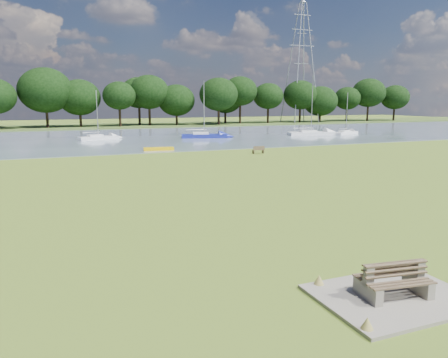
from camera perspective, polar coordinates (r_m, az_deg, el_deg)
name	(u,v)px	position (r m, az deg, el deg)	size (l,w,h in m)	color
ground	(215,197)	(25.03, -1.18, -2.38)	(220.00, 220.00, 0.00)	olive
river	(112,138)	(65.64, -14.40, 5.16)	(220.00, 40.00, 0.10)	slate
far_bank	(92,127)	(95.39, -16.87, 6.54)	(220.00, 20.00, 0.40)	#4C6626
concrete_pad	(393,297)	(13.52, 21.15, -14.15)	(4.20, 3.20, 0.10)	gray
bench_pair	(394,281)	(13.34, 21.29, -12.29)	(2.07, 1.38, 1.04)	gray
riverbank_bench	(258,150)	(45.45, 4.52, 3.82)	(1.29, 0.40, 0.80)	brown
kayak	(159,149)	(48.45, -8.52, 3.92)	(3.28, 0.77, 0.33)	#EABA06
pylon	(302,44)	(109.96, 10.11, 17.01)	(6.72, 4.71, 29.68)	#999CA6
tree_line	(123,95)	(92.03, -13.03, 10.68)	(153.10, 9.11, 11.03)	black
sailboat_3	(311,132)	(70.43, 11.24, 6.03)	(7.53, 3.27, 9.32)	white
sailboat_4	(346,132)	(73.06, 15.61, 5.94)	(5.24, 3.09, 6.58)	white
sailboat_5	(204,134)	(63.96, -2.67, 5.83)	(6.79, 3.50, 8.17)	navy
sailboat_6	(98,137)	(63.18, -16.15, 5.34)	(5.68, 3.05, 6.75)	white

